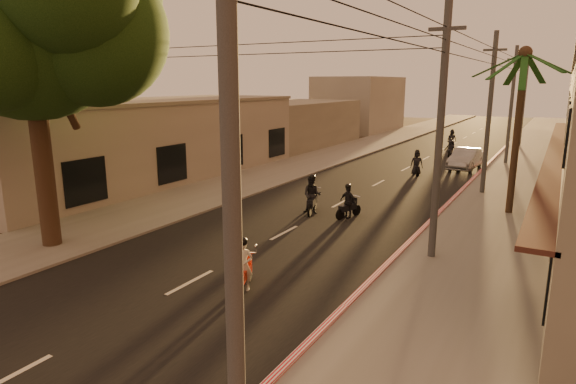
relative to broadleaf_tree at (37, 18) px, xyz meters
name	(u,v)px	position (x,y,z in m)	size (l,w,h in m)	color
ground	(144,307)	(6.61, -2.14, -8.48)	(160.00, 160.00, 0.00)	#383023
road	(379,183)	(6.61, 17.86, -8.47)	(10.00, 140.00, 0.02)	black
sidewalk_right	(506,196)	(14.11, 17.86, -8.42)	(5.00, 140.00, 0.12)	slate
sidewalk_left	(278,172)	(-0.89, 17.86, -8.42)	(5.00, 140.00, 0.12)	slate
curb_stripe	(443,209)	(11.71, 12.86, -8.38)	(0.20, 60.00, 0.20)	red
left_building	(147,140)	(-7.37, 11.86, -5.88)	(8.20, 24.20, 5.20)	#A09B91
broadleaf_tree	(37,18)	(0.00, 0.00, 0.00)	(9.60, 8.70, 12.10)	black
palm_tree	(524,63)	(14.61, 13.86, -1.33)	(5.00, 5.00, 8.20)	black
utility_poles	(492,78)	(12.81, 17.86, -1.94)	(1.20, 48.26, 9.00)	#38383A
filler_left_near	(294,124)	(-7.39, 31.86, -6.28)	(8.00, 14.00, 4.40)	#A09B91
filler_left_far	(360,104)	(-7.39, 49.86, -4.98)	(8.00, 14.00, 7.00)	#A09B91
scooter_red	(243,266)	(8.42, 0.27, -7.71)	(0.94, 1.68, 1.72)	black
scooter_mid_a	(312,196)	(6.19, 9.30, -7.58)	(1.28, 1.95, 1.97)	black
scooter_mid_b	(348,202)	(8.03, 9.40, -7.71)	(1.16, 1.64, 1.67)	black
scooter_far_a	(417,164)	(7.94, 21.78, -7.66)	(1.19, 1.74, 1.80)	black
scooter_far_b	(450,148)	(8.18, 31.71, -7.74)	(1.02, 1.65, 1.62)	black
parked_car	(466,159)	(10.43, 26.02, -7.71)	(1.93, 4.76, 1.54)	#929499
scooter_far_c	(452,139)	(7.05, 37.86, -7.64)	(1.25, 1.73, 1.82)	black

